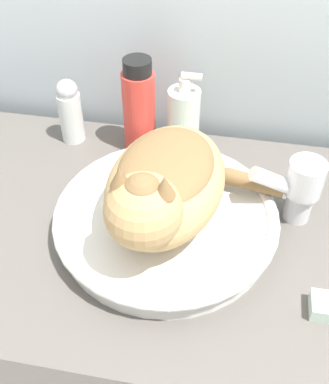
# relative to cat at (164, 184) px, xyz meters

# --- Properties ---
(vanity_counter) EXTENTS (1.11, 0.54, 0.81)m
(vanity_counter) POSITION_rel_cat_xyz_m (-0.05, 0.02, -0.52)
(vanity_counter) COLOR #56514C
(vanity_counter) RESTS_ON ground_plane
(sink_basin) EXTENTS (0.36, 0.36, 0.05)m
(sink_basin) POSITION_rel_cat_xyz_m (0.00, 0.02, -0.09)
(sink_basin) COLOR silver
(sink_basin) RESTS_ON vanity_counter
(cat) EXTENTS (0.28, 0.29, 0.16)m
(cat) POSITION_rel_cat_xyz_m (0.00, 0.00, 0.00)
(cat) COLOR tan
(cat) RESTS_ON sink_basin
(faucet) EXTENTS (0.12, 0.07, 0.12)m
(faucet) POSITION_rel_cat_xyz_m (0.20, 0.09, -0.05)
(faucet) COLOR silver
(faucet) RESTS_ON vanity_counter
(soap_pump_bottle) EXTENTS (0.06, 0.06, 0.17)m
(soap_pump_bottle) POSITION_rel_cat_xyz_m (-0.01, 0.23, -0.05)
(soap_pump_bottle) COLOR silver
(soap_pump_bottle) RESTS_ON vanity_counter
(deodorant_stick) EXTENTS (0.05, 0.05, 0.13)m
(deodorant_stick) POSITION_rel_cat_xyz_m (-0.23, 0.23, -0.05)
(deodorant_stick) COLOR silver
(deodorant_stick) RESTS_ON vanity_counter
(shampoo_bottle_tall) EXTENTS (0.06, 0.06, 0.19)m
(shampoo_bottle_tall) POSITION_rel_cat_xyz_m (-0.09, 0.23, -0.03)
(shampoo_bottle_tall) COLOR #DB3D33
(shampoo_bottle_tall) RESTS_ON vanity_counter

